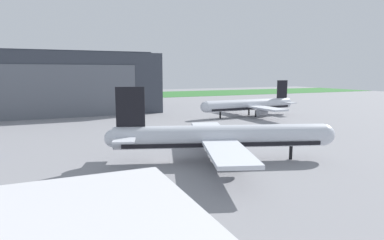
{
  "coord_description": "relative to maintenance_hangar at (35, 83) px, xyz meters",
  "views": [
    {
      "loc": [
        -16.67,
        -51.1,
        14.85
      ],
      "look_at": [
        13.58,
        18.23,
        3.76
      ],
      "focal_mm": 30.66,
      "sensor_mm": 36.0,
      "label": 1
    }
  ],
  "objects": [
    {
      "name": "ground_plane",
      "position": [
        21.14,
        -80.96,
        -10.9
      ],
      "size": [
        440.0,
        440.0,
        0.0
      ],
      "primitive_type": "plane",
      "color": "gray"
    },
    {
      "name": "grass_field_strip",
      "position": [
        21.14,
        78.14,
        -10.86
      ],
      "size": [
        440.0,
        56.0,
        0.08
      ],
      "primitive_type": "cube",
      "color": "#337232",
      "rests_on": "ground_plane"
    },
    {
      "name": "maintenance_hangar",
      "position": [
        0.0,
        0.0,
        0.0
      ],
      "size": [
        84.95,
        37.09,
        22.73
      ],
      "color": "#383D47",
      "rests_on": "ground_plane"
    },
    {
      "name": "airliner_near_right",
      "position": [
        30.42,
        -84.92,
        -6.83
      ],
      "size": [
        36.93,
        33.57,
        12.53
      ],
      "color": "silver",
      "rests_on": "ground_plane"
    },
    {
      "name": "airliner_far_right",
      "position": [
        66.17,
        -38.96,
        -7.11
      ],
      "size": [
        36.51,
        31.0,
        11.98
      ],
      "color": "silver",
      "rests_on": "ground_plane"
    }
  ]
}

